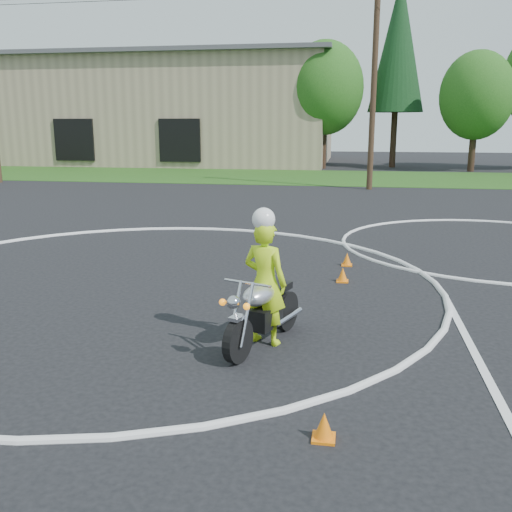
# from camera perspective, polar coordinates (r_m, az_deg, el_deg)

# --- Properties ---
(ground) EXTENTS (120.00, 120.00, 0.00)m
(ground) POSITION_cam_1_polar(r_m,az_deg,el_deg) (9.31, -18.07, -7.50)
(ground) COLOR black
(ground) RESTS_ON ground
(grass_strip) EXTENTS (120.00, 10.00, 0.02)m
(grass_strip) POSITION_cam_1_polar(r_m,az_deg,el_deg) (35.07, 2.75, 7.94)
(grass_strip) COLOR #1E4714
(grass_strip) RESTS_ON ground
(course_markings) EXTENTS (19.05, 19.05, 0.12)m
(course_markings) POSITION_cam_1_polar(r_m,az_deg,el_deg) (12.60, 0.02, -1.44)
(course_markings) COLOR silver
(course_markings) RESTS_ON ground
(primary_motorcycle) EXTENTS (1.00, 1.99, 1.09)m
(primary_motorcycle) POSITION_cam_1_polar(r_m,az_deg,el_deg) (8.27, 0.68, -5.54)
(primary_motorcycle) COLOR black
(primary_motorcycle) RESTS_ON ground
(rider_primary_grp) EXTENTS (0.78, 0.64, 2.03)m
(rider_primary_grp) POSITION_cam_1_polar(r_m,az_deg,el_deg) (8.27, 0.90, -2.31)
(rider_primary_grp) COLOR #C1ED19
(rider_primary_grp) RESTS_ON ground
(traffic_cones) EXTENTS (20.31, 11.15, 0.30)m
(traffic_cones) POSITION_cam_1_polar(r_m,az_deg,el_deg) (12.59, 15.55, -1.34)
(traffic_cones) COLOR orange
(traffic_cones) RESTS_ON ground
(warehouse) EXTENTS (41.00, 17.00, 8.30)m
(warehouse) POSITION_cam_1_polar(r_m,az_deg,el_deg) (52.59, -15.79, 13.73)
(warehouse) COLOR tan
(warehouse) RESTS_ON ground
(utility_poles) EXTENTS (41.60, 1.12, 10.00)m
(utility_poles) POSITION_cam_1_polar(r_m,az_deg,el_deg) (28.75, 11.72, 16.90)
(utility_poles) COLOR #473321
(utility_poles) RESTS_ON ground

